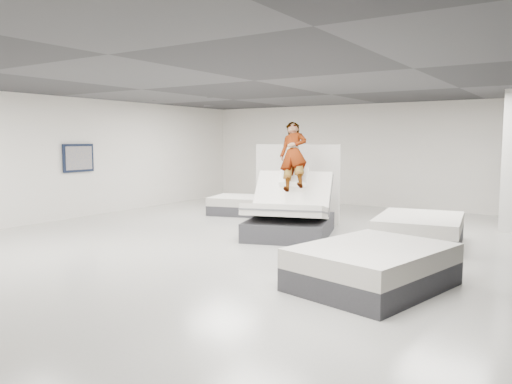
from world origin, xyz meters
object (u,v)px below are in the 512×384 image
flat_bed_left_far (245,205)px  remote (300,182)px  flat_bed_right_far (419,230)px  flat_bed_right_near (372,267)px  person (293,170)px  column (512,161)px  divider_panel (297,184)px  hero_bed (290,216)px  wall_poster (78,158)px

flat_bed_left_far → remote: bearing=-35.8°
flat_bed_right_far → flat_bed_right_near: (0.24, -3.33, 0.01)m
person → column: 4.95m
remote → divider_panel: 1.82m
column → hero_bed: bearing=-141.0°
divider_panel → flat_bed_right_far: (3.31, -0.98, -0.70)m
flat_bed_right_near → flat_bed_left_far: flat_bed_right_near is taller
flat_bed_right_near → person: bearing=134.3°
column → person: bearing=-144.7°
remote → flat_bed_right_near: remote is taller
hero_bed → person: (-0.11, 0.33, 0.97)m
remote → divider_panel: size_ratio=0.06×
flat_bed_right_far → column: bearing=62.4°
flat_bed_right_far → wall_poster: size_ratio=2.41×
hero_bed → column: 5.20m
column → flat_bed_right_far: bearing=-117.6°
divider_panel → flat_bed_right_near: 5.63m
hero_bed → flat_bed_right_far: size_ratio=1.15×
person → flat_bed_right_far: 2.95m
hero_bed → flat_bed_right_near: hero_bed is taller
person → flat_bed_right_far: size_ratio=0.77×
remote → wall_poster: (-6.21, -0.88, 0.41)m
wall_poster → flat_bed_right_far: bearing=9.5°
column → flat_bed_right_near: bearing=-100.5°
flat_bed_right_near → wall_poster: (-8.84, 1.89, 1.30)m
hero_bed → flat_bed_right_far: 2.68m
flat_bed_right_far → person: bearing=-173.6°
flat_bed_right_far → flat_bed_left_far: bearing=164.1°
remote → column: 4.88m
hero_bed → wall_poster: bearing=-172.3°
flat_bed_right_near → flat_bed_right_far: bearing=94.2°
flat_bed_right_far → column: size_ratio=0.71×
person → hero_bed: bearing=-90.0°
flat_bed_right_far → flat_bed_right_near: flat_bed_right_near is taller
person → wall_poster: (-5.89, -1.14, 0.19)m
column → flat_bed_left_far: bearing=-170.8°
flat_bed_left_far → column: column is taller
remote → wall_poster: bearing=170.2°
person → flat_bed_right_near: size_ratio=0.71×
hero_bed → flat_bed_left_far: size_ratio=1.26×
hero_bed → flat_bed_right_far: (2.60, 0.63, -0.15)m
person → divider_panel: bearing=97.2°
hero_bed → column: column is taller
person → remote: size_ratio=12.64×
flat_bed_left_far → wall_poster: bearing=-138.8°
divider_panel → flat_bed_right_near: (3.55, -4.31, -0.68)m
divider_panel → wall_poster: 5.85m
hero_bed → flat_bed_right_near: (2.85, -2.70, -0.14)m
person → divider_panel: 1.48m
wall_poster → column: bearing=21.9°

